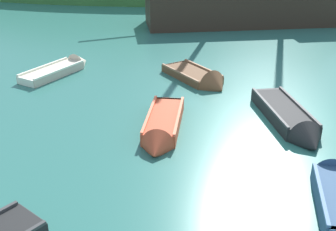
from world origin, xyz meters
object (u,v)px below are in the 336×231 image
at_px(sailing_ship, 255,11).
at_px(rowboat_far, 162,129).
at_px(rowboat_center, 290,121).
at_px(rowboat_near_dock, 62,70).
at_px(rowboat_outer_left, 201,80).

bearing_deg(sailing_ship, rowboat_far, 62.05).
relative_size(sailing_ship, rowboat_center, 3.85).
bearing_deg(rowboat_near_dock, rowboat_center, -90.25).
distance_m(sailing_ship, rowboat_outer_left, 10.83).
bearing_deg(sailing_ship, rowboat_outer_left, 61.23).
distance_m(rowboat_far, rowboat_center, 3.91).
bearing_deg(rowboat_far, rowboat_outer_left, 168.39).
bearing_deg(rowboat_center, rowboat_far, -90.40).
height_order(sailing_ship, rowboat_far, sailing_ship).
height_order(rowboat_outer_left, rowboat_near_dock, rowboat_outer_left).
xyz_separation_m(rowboat_outer_left, rowboat_center, (2.48, -3.75, 0.06)).
relative_size(sailing_ship, rowboat_far, 4.39).
distance_m(sailing_ship, rowboat_center, 13.94).
xyz_separation_m(rowboat_near_dock, rowboat_center, (8.12, -4.86, 0.04)).
xyz_separation_m(rowboat_outer_left, rowboat_near_dock, (-5.64, 1.10, 0.01)).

